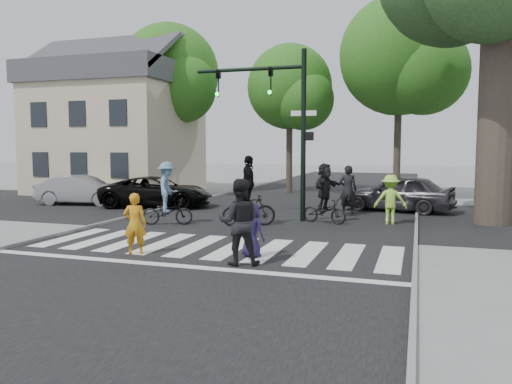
# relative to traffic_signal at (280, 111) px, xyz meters

# --- Properties ---
(ground) EXTENTS (120.00, 120.00, 0.00)m
(ground) POSITION_rel_traffic_signal_xyz_m (-0.35, -6.20, -3.90)
(ground) COLOR gray
(ground) RESTS_ON ground
(road_stem) EXTENTS (10.00, 70.00, 0.01)m
(road_stem) POSITION_rel_traffic_signal_xyz_m (-0.35, -1.20, -3.90)
(road_stem) COLOR black
(road_stem) RESTS_ON ground
(road_cross) EXTENTS (70.00, 10.00, 0.01)m
(road_cross) POSITION_rel_traffic_signal_xyz_m (-0.35, 1.80, -3.89)
(road_cross) COLOR black
(road_cross) RESTS_ON ground
(curb_left) EXTENTS (0.10, 70.00, 0.10)m
(curb_left) POSITION_rel_traffic_signal_xyz_m (-5.40, -1.20, -3.85)
(curb_left) COLOR gray
(curb_left) RESTS_ON ground
(curb_right) EXTENTS (0.10, 70.00, 0.10)m
(curb_right) POSITION_rel_traffic_signal_xyz_m (4.70, -1.20, -3.85)
(curb_right) COLOR gray
(curb_right) RESTS_ON ground
(crosswalk) EXTENTS (10.00, 3.85, 0.01)m
(crosswalk) POSITION_rel_traffic_signal_xyz_m (-0.35, -5.54, -3.89)
(crosswalk) COLOR silver
(crosswalk) RESTS_ON ground
(traffic_signal) EXTENTS (4.45, 0.29, 6.00)m
(traffic_signal) POSITION_rel_traffic_signal_xyz_m (0.00, 0.00, 0.00)
(traffic_signal) COLOR black
(traffic_signal) RESTS_ON ground
(bg_tree_0) EXTENTS (5.46, 5.20, 8.97)m
(bg_tree_0) POSITION_rel_traffic_signal_xyz_m (-14.09, 9.80, 2.24)
(bg_tree_0) COLOR brown
(bg_tree_0) RESTS_ON ground
(bg_tree_1) EXTENTS (6.09, 5.80, 9.80)m
(bg_tree_1) POSITION_rel_traffic_signal_xyz_m (-9.06, 9.28, 2.75)
(bg_tree_1) COLOR brown
(bg_tree_1) RESTS_ON ground
(bg_tree_2) EXTENTS (5.04, 4.80, 8.40)m
(bg_tree_2) POSITION_rel_traffic_signal_xyz_m (-2.11, 10.42, 1.88)
(bg_tree_2) COLOR brown
(bg_tree_2) RESTS_ON ground
(bg_tree_3) EXTENTS (6.30, 6.00, 10.20)m
(bg_tree_3) POSITION_rel_traffic_signal_xyz_m (3.95, 9.07, 3.04)
(bg_tree_3) COLOR brown
(bg_tree_3) RESTS_ON ground
(house) EXTENTS (8.40, 8.10, 8.82)m
(house) POSITION_rel_traffic_signal_xyz_m (-11.85, 7.78, -0.10)
(house) COLOR beige
(house) RESTS_ON ground
(pedestrian_woman) EXTENTS (0.65, 0.53, 1.52)m
(pedestrian_woman) POSITION_rel_traffic_signal_xyz_m (-1.86, -6.62, -3.14)
(pedestrian_woman) COLOR orange
(pedestrian_woman) RESTS_ON ground
(pedestrian_child) EXTENTS (0.76, 0.64, 1.32)m
(pedestrian_child) POSITION_rel_traffic_signal_xyz_m (0.97, -6.03, -3.24)
(pedestrian_child) COLOR #1E1940
(pedestrian_child) RESTS_ON ground
(pedestrian_adult) EXTENTS (1.13, 0.99, 1.94)m
(pedestrian_adult) POSITION_rel_traffic_signal_xyz_m (0.95, -6.85, -2.93)
(pedestrian_adult) COLOR black
(pedestrian_adult) RESTS_ON ground
(cyclist_left) EXTENTS (1.79, 1.24, 2.14)m
(cyclist_left) POSITION_rel_traffic_signal_xyz_m (-3.31, -2.24, -2.97)
(cyclist_left) COLOR black
(cyclist_left) RESTS_ON ground
(cyclist_mid) EXTENTS (1.83, 1.29, 2.35)m
(cyclist_mid) POSITION_rel_traffic_signal_xyz_m (-0.63, -1.61, -2.94)
(cyclist_mid) COLOR black
(cyclist_mid) RESTS_ON ground
(cyclist_right) EXTENTS (1.74, 1.61, 2.08)m
(cyclist_right) POSITION_rel_traffic_signal_xyz_m (1.67, -0.25, -2.97)
(cyclist_right) COLOR black
(cyclist_right) RESTS_ON ground
(car_suv) EXTENTS (5.17, 3.17, 1.34)m
(car_suv) POSITION_rel_traffic_signal_xyz_m (-6.12, 2.04, -3.23)
(car_suv) COLOR black
(car_suv) RESTS_ON ground
(car_silver) EXTENTS (4.25, 2.10, 1.34)m
(car_silver) POSITION_rel_traffic_signal_xyz_m (-9.81, 1.82, -3.23)
(car_silver) COLOR gray
(car_silver) RESTS_ON ground
(car_grey) EXTENTS (4.67, 2.62, 1.50)m
(car_grey) POSITION_rel_traffic_signal_xyz_m (3.95, 3.86, -3.15)
(car_grey) COLOR #333237
(car_grey) RESTS_ON ground
(bystander_hivis) EXTENTS (1.14, 0.71, 1.69)m
(bystander_hivis) POSITION_rel_traffic_signal_xyz_m (3.83, 0.25, -3.05)
(bystander_hivis) COLOR #A5E944
(bystander_hivis) RESTS_ON ground
(bystander_dark) EXTENTS (0.70, 0.47, 1.91)m
(bystander_dark) POSITION_rel_traffic_signal_xyz_m (2.10, 2.40, -2.94)
(bystander_dark) COLOR black
(bystander_dark) RESTS_ON ground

